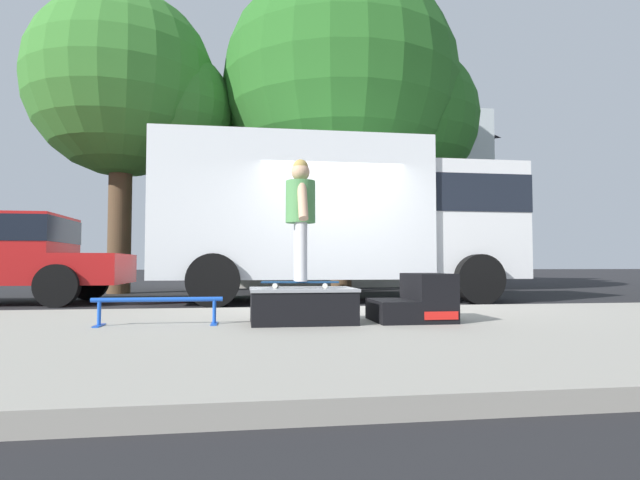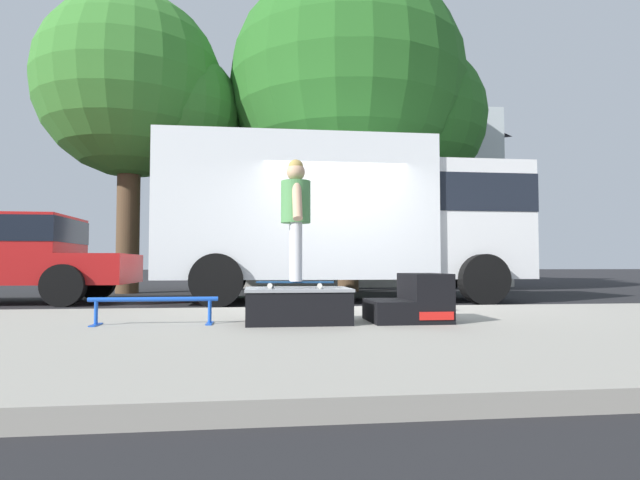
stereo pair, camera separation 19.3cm
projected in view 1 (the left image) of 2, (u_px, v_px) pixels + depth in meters
ground_plane at (346, 311)px, 7.88m from camera, size 140.00×140.00×0.00m
sidewalk_slab at (408, 333)px, 4.92m from camera, size 50.00×5.00×0.12m
skate_box at (302, 304)px, 5.26m from camera, size 1.06×0.73×0.35m
kicker_ramp at (417, 301)px, 5.44m from camera, size 0.79×0.73×0.50m
grind_rail at (158, 305)px, 5.06m from camera, size 1.25×0.28×0.27m
skateboard at (300, 282)px, 5.27m from camera, size 0.80×0.32×0.07m
skater_kid at (300, 209)px, 5.30m from camera, size 0.30×0.64×1.25m
box_truck at (340, 214)px, 10.19m from camera, size 6.91×2.63×3.05m
street_tree_main at (133, 91)px, 13.09m from camera, size 5.09×4.63×7.56m
street_tree_neighbour at (354, 95)px, 14.10m from camera, size 6.96×6.32×8.68m
house_behind at (343, 175)px, 20.43m from camera, size 9.54×8.23×8.40m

